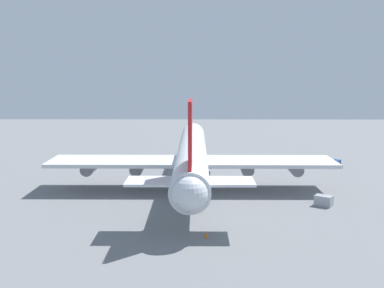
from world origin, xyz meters
The scene contains 6 objects.
ground_plane centered at (0.00, 0.00, 0.00)m, with size 274.60×274.60×0.00m, color slate.
cargo_airplane centered at (-0.46, 0.00, 6.30)m, with size 68.65×55.85×18.87m.
cargo_loader centered at (19.29, -34.48, 1.06)m, with size 4.19×4.13×2.04m.
cargo_container_fore centered at (-14.92, -22.90, 0.90)m, with size 3.19×3.45×1.80m.
safety_cone_nose centered at (30.89, 0.78, 0.35)m, with size 0.49×0.49×0.70m, color orange.
safety_cone_tail centered at (-30.89, -2.32, 0.40)m, with size 0.56×0.56×0.79m, color orange.
Camera 1 is at (-93.08, -0.92, 22.65)m, focal length 43.57 mm.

